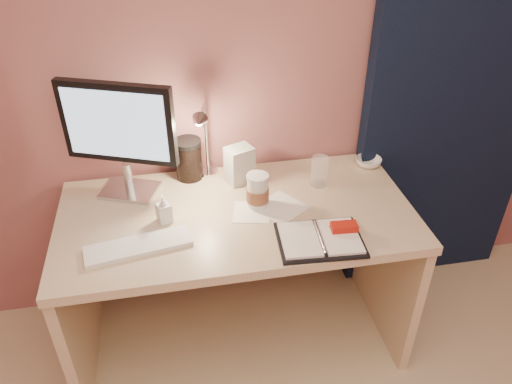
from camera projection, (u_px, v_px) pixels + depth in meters
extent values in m
plane|color=#A3635E|center=(220.00, 52.00, 1.98)|extent=(3.50, 0.00, 3.50)
cube|color=black|center=(461.00, 76.00, 2.18)|extent=(0.85, 0.08, 2.20)
cube|color=beige|center=(237.00, 216.00, 1.98)|extent=(1.40, 0.70, 0.04)
cube|color=beige|center=(78.00, 304.00, 2.08)|extent=(0.04, 0.66, 0.69)
cube|color=beige|center=(384.00, 263.00, 2.29)|extent=(0.04, 0.66, 0.69)
cube|color=beige|center=(228.00, 227.00, 2.43)|extent=(1.32, 0.03, 0.55)
cube|color=silver|center=(130.00, 190.00, 2.09)|extent=(0.27, 0.23, 0.02)
cylinder|color=silver|center=(128.00, 176.00, 2.05)|extent=(0.04, 0.04, 0.12)
cube|color=black|center=(119.00, 122.00, 1.91)|extent=(0.44, 0.20, 0.32)
cube|color=#A0BBDA|center=(121.00, 125.00, 1.89)|extent=(0.38, 0.16, 0.27)
cube|color=white|center=(138.00, 246.00, 1.79)|extent=(0.39, 0.17, 0.02)
cube|color=black|center=(320.00, 240.00, 1.82)|extent=(0.32, 0.25, 0.01)
cube|color=white|center=(300.00, 239.00, 1.81)|extent=(0.15, 0.21, 0.01)
cube|color=white|center=(340.00, 236.00, 1.82)|extent=(0.15, 0.21, 0.01)
cube|color=#AF170F|center=(344.00, 227.00, 1.84)|extent=(0.10, 0.05, 0.03)
cube|color=white|center=(281.00, 207.00, 1.99)|extent=(0.23, 0.23, 0.00)
cube|color=white|center=(252.00, 212.00, 1.97)|extent=(0.17, 0.17, 0.00)
cylinder|color=silver|center=(258.00, 192.00, 1.97)|extent=(0.08, 0.08, 0.13)
cylinder|color=brown|center=(258.00, 194.00, 1.97)|extent=(0.09, 0.09, 0.06)
cylinder|color=silver|center=(258.00, 177.00, 1.93)|extent=(0.09, 0.09, 0.01)
cylinder|color=white|center=(319.00, 171.00, 2.10)|extent=(0.07, 0.07, 0.13)
imported|color=white|center=(369.00, 162.00, 2.26)|extent=(0.13, 0.13, 0.04)
imported|color=silver|center=(164.00, 209.00, 1.89)|extent=(0.07, 0.07, 0.12)
cylinder|color=black|center=(189.00, 161.00, 2.14)|extent=(0.11, 0.11, 0.16)
cube|color=silver|center=(239.00, 165.00, 2.11)|extent=(0.13, 0.12, 0.16)
cylinder|color=silver|center=(208.00, 172.00, 2.21)|extent=(0.08, 0.08, 0.01)
cylinder|color=silver|center=(206.00, 139.00, 2.12)|extent=(0.01, 0.01, 0.31)
cone|color=silver|center=(217.00, 121.00, 1.92)|extent=(0.08, 0.07, 0.06)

